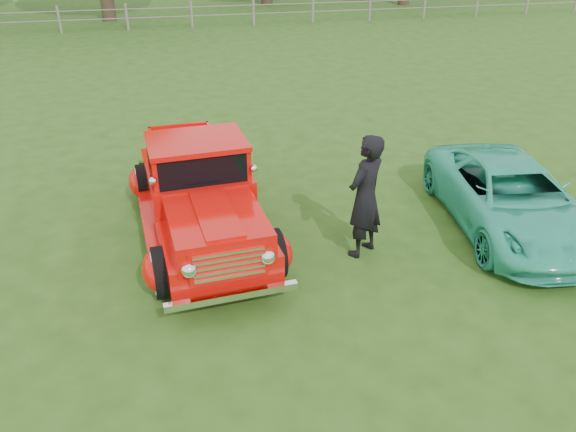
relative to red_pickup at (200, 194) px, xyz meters
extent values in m
plane|color=#244512|center=(1.31, -2.03, -0.80)|extent=(140.00, 140.00, 0.00)
cube|color=#6D665C|center=(1.31, 19.97, -0.25)|extent=(48.00, 0.04, 0.04)
cube|color=#6D665C|center=(1.31, 19.97, 0.15)|extent=(48.00, 0.04, 0.04)
cylinder|color=black|center=(-0.71, -1.57, -0.42)|extent=(0.30, 0.78, 0.76)
cylinder|color=black|center=(0.95, -1.44, -0.42)|extent=(0.30, 0.78, 0.76)
cylinder|color=black|center=(-0.95, 1.52, -0.42)|extent=(0.30, 0.78, 0.76)
cylinder|color=black|center=(0.70, 1.65, -0.42)|extent=(0.30, 0.78, 0.76)
cube|color=#C20B06|center=(0.00, 0.04, -0.22)|extent=(1.92, 4.72, 0.44)
ellipsoid|color=#C20B06|center=(-0.78, -1.58, -0.38)|extent=(0.47, 0.78, 0.54)
ellipsoid|color=#C20B06|center=(1.02, -1.44, -0.38)|extent=(0.47, 0.78, 0.54)
ellipsoid|color=#C20B06|center=(-1.02, 1.51, -0.38)|extent=(0.47, 0.78, 0.54)
ellipsoid|color=#C20B06|center=(0.77, 1.65, -0.38)|extent=(0.47, 0.78, 0.54)
cube|color=#C20B06|center=(0.12, -1.51, 0.17)|extent=(1.45, 1.70, 0.42)
cube|color=#C20B06|center=(0.01, -0.06, 0.19)|extent=(1.70, 1.47, 0.44)
cube|color=black|center=(0.01, -0.06, 0.66)|extent=(1.53, 1.23, 0.50)
cube|color=#C20B06|center=(0.01, -0.06, 0.94)|extent=(1.61, 1.34, 0.08)
cube|color=#C20B06|center=(-0.11, 1.38, 0.15)|extent=(1.33, 2.04, 0.45)
cube|color=white|center=(0.19, -2.32, 0.05)|extent=(1.07, 0.18, 0.50)
cube|color=white|center=(0.19, -2.42, -0.38)|extent=(1.81, 0.24, 0.10)
cube|color=white|center=(-0.20, 2.45, -0.38)|extent=(1.71, 0.24, 0.10)
imported|color=#2CB28C|center=(5.23, -0.90, -0.21)|extent=(2.47, 4.41, 1.17)
imported|color=black|center=(2.48, -1.12, 0.22)|extent=(0.88, 0.83, 2.03)
camera|label=1|loc=(-0.42, -8.47, 4.11)|focal=35.00mm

